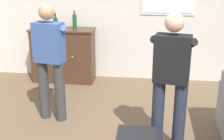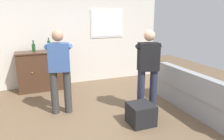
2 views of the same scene
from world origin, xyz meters
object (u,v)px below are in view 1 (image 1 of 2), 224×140
(sideboard_cabinet, at_px, (64,55))
(person_standing_right, at_px, (171,77))
(person_standing_left, at_px, (50,57))
(bottle_liquor_amber, at_px, (75,21))
(bottle_wine_green, at_px, (56,22))

(sideboard_cabinet, xyz_separation_m, person_standing_right, (1.90, -2.15, 0.42))
(person_standing_left, xyz_separation_m, person_standing_right, (1.63, -0.58, 0.00))
(bottle_liquor_amber, bearing_deg, person_standing_left, -89.12)
(sideboard_cabinet, distance_m, bottle_wine_green, 0.64)
(sideboard_cabinet, distance_m, person_standing_left, 1.65)
(bottle_wine_green, distance_m, bottle_liquor_amber, 0.38)
(bottle_wine_green, relative_size, person_standing_left, 0.17)
(sideboard_cabinet, height_order, person_standing_right, person_standing_right)
(sideboard_cabinet, bearing_deg, bottle_liquor_amber, 4.11)
(sideboard_cabinet, distance_m, person_standing_right, 2.90)
(sideboard_cabinet, relative_size, person_standing_left, 0.72)
(sideboard_cabinet, bearing_deg, person_standing_left, -80.45)
(bottle_wine_green, height_order, person_standing_left, person_standing_left)
(bottle_wine_green, distance_m, person_standing_right, 3.00)
(bottle_wine_green, xyz_separation_m, person_standing_left, (0.40, -1.62, -0.20))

